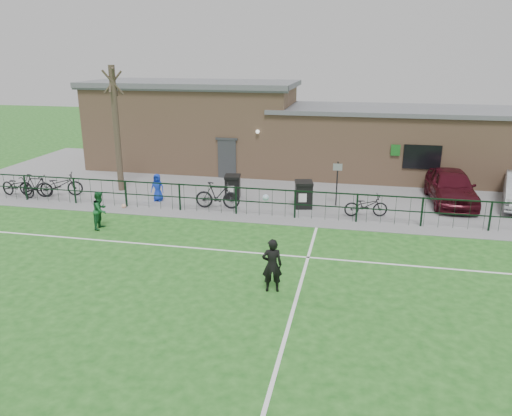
% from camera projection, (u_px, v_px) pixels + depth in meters
% --- Properties ---
extents(ground, '(90.00, 90.00, 0.00)m').
position_uv_depth(ground, '(217.00, 309.00, 13.39)').
color(ground, '#1C5619').
rests_on(ground, ground).
extents(paving_strip, '(34.00, 13.00, 0.02)m').
position_uv_depth(paving_strip, '(290.00, 184.00, 25.98)').
color(paving_strip, slate).
rests_on(paving_strip, ground).
extents(pitch_line_touch, '(28.00, 0.10, 0.01)m').
position_uv_depth(pitch_line_touch, '(270.00, 218.00, 20.66)').
color(pitch_line_touch, white).
rests_on(pitch_line_touch, ground).
extents(pitch_line_mid, '(28.00, 0.10, 0.01)m').
position_uv_depth(pitch_line_mid, '(250.00, 253.00, 17.12)').
color(pitch_line_mid, white).
rests_on(pitch_line_mid, ground).
extents(pitch_line_perp, '(0.10, 16.00, 0.01)m').
position_uv_depth(pitch_line_perp, '(291.00, 317.00, 12.99)').
color(pitch_line_perp, white).
rests_on(pitch_line_perp, ground).
extents(perimeter_fence, '(28.00, 0.10, 1.20)m').
position_uv_depth(perimeter_fence, '(271.00, 203.00, 20.67)').
color(perimeter_fence, black).
rests_on(perimeter_fence, ground).
extents(bare_tree, '(0.30, 0.30, 6.00)m').
position_uv_depth(bare_tree, '(117.00, 130.00, 23.86)').
color(bare_tree, '#403327').
rests_on(bare_tree, ground).
extents(wheelie_bin_left, '(0.78, 0.85, 1.01)m').
position_uv_depth(wheelie_bin_left, '(233.00, 188.00, 23.24)').
color(wheelie_bin_left, black).
rests_on(wheelie_bin_left, paving_strip).
extents(wheelie_bin_right, '(0.87, 0.94, 1.09)m').
position_uv_depth(wheelie_bin_right, '(304.00, 195.00, 21.88)').
color(wheelie_bin_right, black).
rests_on(wheelie_bin_right, paving_strip).
extents(sign_post, '(0.08, 0.08, 2.00)m').
position_uv_depth(sign_post, '(337.00, 184.00, 21.96)').
color(sign_post, black).
rests_on(sign_post, paving_strip).
extents(car_maroon, '(2.04, 4.63, 1.55)m').
position_uv_depth(car_maroon, '(451.00, 186.00, 22.40)').
color(car_maroon, '#400B15').
rests_on(car_maroon, paving_strip).
extents(bicycle_a, '(2.09, 1.07, 1.05)m').
position_uv_depth(bicycle_a, '(18.00, 186.00, 23.48)').
color(bicycle_a, black).
rests_on(bicycle_a, paving_strip).
extents(bicycle_b, '(1.78, 0.53, 1.06)m').
position_uv_depth(bicycle_b, '(36.00, 185.00, 23.52)').
color(bicycle_b, black).
rests_on(bicycle_b, paving_strip).
extents(bicycle_c, '(2.21, 1.49, 1.10)m').
position_uv_depth(bicycle_c, '(60.00, 185.00, 23.54)').
color(bicycle_c, black).
rests_on(bicycle_c, paving_strip).
extents(bicycle_d, '(2.00, 0.72, 1.18)m').
position_uv_depth(bicycle_d, '(218.00, 195.00, 21.70)').
color(bicycle_d, black).
rests_on(bicycle_d, paving_strip).
extents(bicycle_e, '(1.87, 0.96, 0.94)m').
position_uv_depth(bicycle_e, '(366.00, 205.00, 20.68)').
color(bicycle_e, black).
rests_on(bicycle_e, paving_strip).
extents(spectator_child, '(0.62, 0.40, 1.26)m').
position_uv_depth(spectator_child, '(157.00, 187.00, 22.78)').
color(spectator_child, '#1331B9').
rests_on(spectator_child, paving_strip).
extents(goalkeeper_kick, '(1.14, 3.00, 2.12)m').
position_uv_depth(goalkeeper_kick, '(272.00, 263.00, 14.24)').
color(goalkeeper_kick, black).
rests_on(goalkeeper_kick, ground).
extents(outfield_player, '(0.57, 0.73, 1.48)m').
position_uv_depth(outfield_player, '(100.00, 210.00, 19.25)').
color(outfield_player, '#1A5B2D').
rests_on(outfield_player, ground).
extents(ball_ground, '(0.20, 0.20, 0.20)m').
position_uv_depth(ball_ground, '(124.00, 206.00, 21.92)').
color(ball_ground, white).
rests_on(ball_ground, ground).
extents(clubhouse, '(24.25, 5.40, 4.96)m').
position_uv_depth(clubhouse, '(283.00, 132.00, 28.28)').
color(clubhouse, tan).
rests_on(clubhouse, ground).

